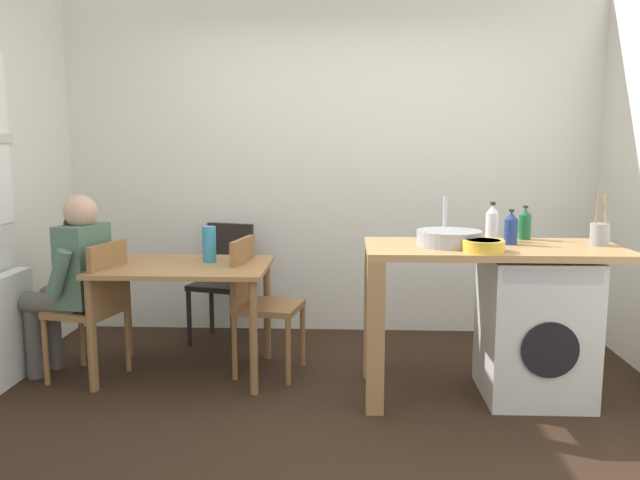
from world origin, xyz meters
name	(u,v)px	position (x,y,z in m)	size (l,w,h in m)	color
ground_plane	(322,416)	(0.00, 0.00, 0.00)	(5.46, 5.46, 0.00)	black
wall_back	(331,165)	(0.00, 1.75, 1.35)	(4.60, 0.10, 2.70)	silver
dining_table	(184,279)	(-0.93, 0.63, 0.64)	(1.10, 0.76, 0.74)	#9E7042
chair_person_seat	(95,303)	(-1.47, 0.51, 0.51)	(0.48, 0.48, 0.90)	olive
chair_opposite	(258,298)	(-0.45, 0.69, 0.51)	(0.47, 0.47, 0.90)	olive
chair_spare_by_wall	(225,275)	(-0.81, 1.40, 0.51)	(0.49, 0.49, 0.90)	black
seated_person	(73,276)	(-1.63, 0.55, 0.67)	(0.54, 0.54, 1.20)	#595651
kitchen_counter	(457,272)	(0.79, 0.35, 0.76)	(1.50, 0.68, 0.92)	tan
washing_machine	(535,327)	(1.26, 0.35, 0.43)	(0.60, 0.61, 0.86)	silver
sink_basin	(449,238)	(0.74, 0.35, 0.97)	(0.38, 0.38, 0.09)	#9EA0A5
tap	(445,219)	(0.74, 0.53, 1.06)	(0.02, 0.02, 0.28)	#B2B2B7
bottle_tall_green	(492,223)	(1.04, 0.58, 1.03)	(0.08, 0.08, 0.24)	silver
bottle_squat_brown	(511,229)	(1.11, 0.42, 1.02)	(0.08, 0.08, 0.21)	navy
bottle_clear_small	(525,224)	(1.25, 0.63, 1.02)	(0.08, 0.08, 0.21)	#19592D
mixing_bowl	(483,245)	(0.90, 0.15, 0.96)	(0.24, 0.24, 0.06)	gold
utensil_crock	(600,234)	(1.63, 0.40, 0.99)	(0.11, 0.11, 0.30)	gray
vase	(209,244)	(-0.78, 0.73, 0.86)	(0.09, 0.09, 0.24)	teal
scissors	(489,248)	(0.95, 0.25, 0.92)	(0.15, 0.06, 0.01)	#B2B2B7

